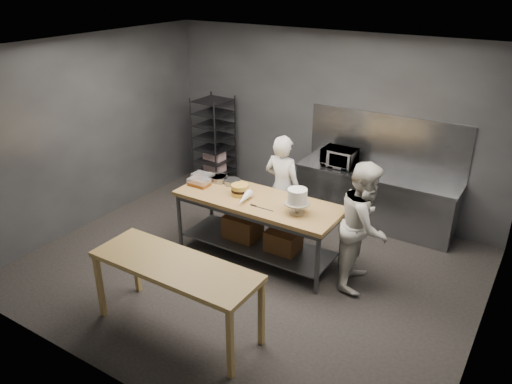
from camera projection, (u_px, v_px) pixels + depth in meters
ground at (249, 268)px, 7.08m from camera, size 6.00×6.00×0.00m
back_wall at (330, 123)px, 8.38m from camera, size 6.00×0.04×3.00m
work_table at (259, 221)px, 7.15m from camera, size 2.40×0.90×0.92m
near_counter at (175, 270)px, 5.56m from camera, size 2.00×0.70×0.90m
back_counter at (374, 200)px, 8.09m from camera, size 2.60×0.60×0.90m
splashback_panel at (386, 142)px, 7.94m from camera, size 2.60×0.02×0.90m
speed_rack at (214, 144)px, 9.39m from camera, size 0.63×0.67×1.75m
chef_behind at (282, 188)px, 7.58m from camera, size 0.62×0.42×1.66m
chef_right at (364, 225)px, 6.42m from camera, size 0.78×0.93×1.72m
microwave at (339, 157)px, 8.16m from camera, size 0.54×0.37×0.30m
frosted_cake_stand at (297, 198)px, 6.51m from camera, size 0.34×0.34×0.35m
layer_cake at (240, 190)px, 7.10m from camera, size 0.25×0.25×0.16m
cake_pans at (219, 179)px, 7.57m from camera, size 0.65×0.35×0.07m
piping_bag at (244, 198)px, 6.89m from camera, size 0.19×0.40×0.12m
offset_spatula at (259, 207)px, 6.76m from camera, size 0.36×0.02×0.02m
pastry_clamshells at (201, 180)px, 7.50m from camera, size 0.38×0.39×0.11m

